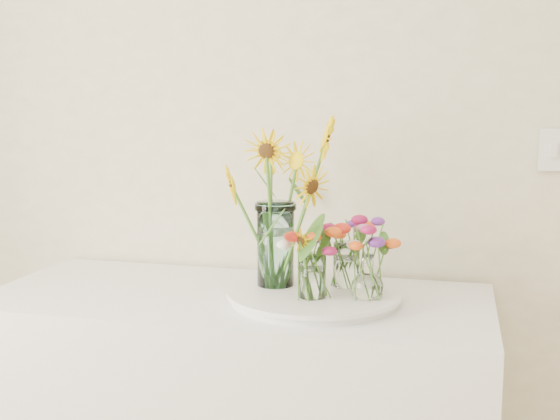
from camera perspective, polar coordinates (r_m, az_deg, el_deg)
The scene contains 9 objects.
tray at distance 1.92m, azimuth 2.79°, elevation -7.04°, with size 0.45×0.45×0.03m, color white.
mason_jar at distance 1.94m, azimuth -0.37°, elevation -2.83°, with size 0.10×0.10×0.24m, color #ACE0DF.
sunflower_bouquet at distance 1.92m, azimuth -0.37°, elevation 0.72°, with size 0.53×0.53×0.48m, color yellow, non-canonical shape.
small_vase_a at distance 1.83m, azimuth 2.65°, elevation -5.44°, with size 0.07×0.07×0.12m, color white.
wildflower_posy_a at distance 1.82m, azimuth 2.66°, elevation -4.07°, with size 0.20×0.20×0.21m, color #FF5E16, non-canonical shape.
small_vase_b at distance 1.84m, azimuth 7.13°, elevation -5.43°, with size 0.08×0.08×0.12m, color white, non-canonical shape.
wildflower_posy_b at distance 1.83m, azimuth 7.16°, elevation -4.06°, with size 0.19×0.19×0.21m, color #FF5E16, non-canonical shape.
small_vase_c at distance 1.95m, azimuth 5.41°, elevation -4.50°, with size 0.07×0.07×0.13m, color white.
wildflower_posy_c at distance 1.94m, azimuth 5.43°, elevation -3.20°, with size 0.20×0.20×0.22m, color #FF5E16, non-canonical shape.
Camera 1 is at (0.09, 0.12, 1.43)m, focal length 45.00 mm.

